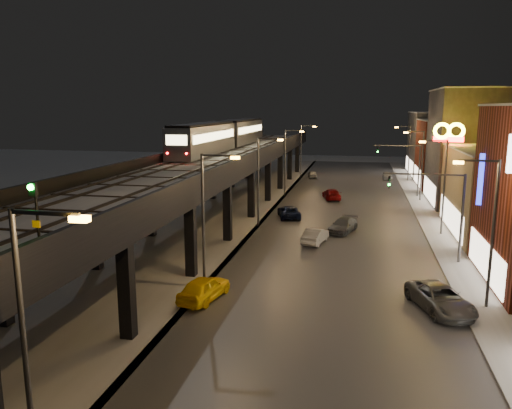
{
  "coord_description": "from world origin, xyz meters",
  "views": [
    {
      "loc": [
        9.24,
        -17.49,
        11.88
      ],
      "look_at": [
        1.98,
        17.15,
        5.0
      ],
      "focal_mm": 35.0,
      "sensor_mm": 36.0,
      "label": 1
    }
  ],
  "objects_px": {
    "car_far_white": "(313,175)",
    "car_onc_dark": "(440,299)",
    "subway_train": "(225,134)",
    "car_mid_silver": "(289,212)",
    "car_near_white": "(315,236)",
    "car_onc_white": "(343,226)",
    "rail_signal": "(35,204)",
    "car_onc_red": "(387,176)",
    "car_taxi": "(204,289)",
    "car_mid_dark": "(332,195)"
  },
  "relations": [
    {
      "from": "car_near_white",
      "to": "car_far_white",
      "type": "height_order",
      "value": "car_near_white"
    },
    {
      "from": "rail_signal",
      "to": "car_onc_dark",
      "type": "xyz_separation_m",
      "value": [
        16.3,
        14.01,
        -7.76
      ]
    },
    {
      "from": "subway_train",
      "to": "car_far_white",
      "type": "relative_size",
      "value": 10.12
    },
    {
      "from": "subway_train",
      "to": "car_onc_dark",
      "type": "bearing_deg",
      "value": -57.17
    },
    {
      "from": "rail_signal",
      "to": "car_mid_dark",
      "type": "xyz_separation_m",
      "value": [
        7.84,
        49.55,
        -7.82
      ]
    },
    {
      "from": "car_mid_dark",
      "to": "car_onc_dark",
      "type": "xyz_separation_m",
      "value": [
        8.46,
        -35.54,
        0.06
      ]
    },
    {
      "from": "car_onc_dark",
      "to": "car_mid_dark",
      "type": "bearing_deg",
      "value": 83.96
    },
    {
      "from": "subway_train",
      "to": "car_taxi",
      "type": "xyz_separation_m",
      "value": [
        8.5,
        -36.42,
        -7.62
      ]
    },
    {
      "from": "car_near_white",
      "to": "car_mid_dark",
      "type": "bearing_deg",
      "value": -78.88
    },
    {
      "from": "car_onc_red",
      "to": "subway_train",
      "type": "bearing_deg",
      "value": -135.94
    },
    {
      "from": "car_taxi",
      "to": "car_onc_red",
      "type": "height_order",
      "value": "car_taxi"
    },
    {
      "from": "car_far_white",
      "to": "car_onc_dark",
      "type": "xyz_separation_m",
      "value": [
        12.83,
        -55.21,
        0.13
      ]
    },
    {
      "from": "rail_signal",
      "to": "car_taxi",
      "type": "distance_m",
      "value": 15.08
    },
    {
      "from": "car_taxi",
      "to": "car_mid_silver",
      "type": "height_order",
      "value": "car_taxi"
    },
    {
      "from": "subway_train",
      "to": "car_mid_silver",
      "type": "bearing_deg",
      "value": -48.66
    },
    {
      "from": "subway_train",
      "to": "car_mid_silver",
      "type": "relative_size",
      "value": 7.79
    },
    {
      "from": "car_onc_white",
      "to": "car_mid_silver",
      "type": "bearing_deg",
      "value": 155.53
    },
    {
      "from": "car_far_white",
      "to": "car_onc_dark",
      "type": "height_order",
      "value": "car_onc_dark"
    },
    {
      "from": "car_mid_silver",
      "to": "car_far_white",
      "type": "xyz_separation_m",
      "value": [
        -0.45,
        31.77,
        -0.04
      ]
    },
    {
      "from": "subway_train",
      "to": "rail_signal",
      "type": "height_order",
      "value": "subway_train"
    },
    {
      "from": "car_near_white",
      "to": "car_onc_red",
      "type": "xyz_separation_m",
      "value": [
        8.21,
        42.57,
        -0.03
      ]
    },
    {
      "from": "rail_signal",
      "to": "car_onc_red",
      "type": "xyz_separation_m",
      "value": [
        15.9,
        70.11,
        -7.86
      ]
    },
    {
      "from": "car_near_white",
      "to": "car_mid_dark",
      "type": "height_order",
      "value": "car_mid_dark"
    },
    {
      "from": "car_onc_white",
      "to": "car_taxi",
      "type": "bearing_deg",
      "value": -94.86
    },
    {
      "from": "rail_signal",
      "to": "car_onc_red",
      "type": "distance_m",
      "value": 72.31
    },
    {
      "from": "rail_signal",
      "to": "car_onc_dark",
      "type": "distance_m",
      "value": 22.85
    },
    {
      "from": "rail_signal",
      "to": "car_mid_silver",
      "type": "xyz_separation_m",
      "value": [
        3.92,
        37.46,
        -7.85
      ]
    },
    {
      "from": "rail_signal",
      "to": "car_far_white",
      "type": "relative_size",
      "value": 0.74
    },
    {
      "from": "car_mid_dark",
      "to": "car_onc_white",
      "type": "height_order",
      "value": "car_mid_dark"
    },
    {
      "from": "rail_signal",
      "to": "car_far_white",
      "type": "xyz_separation_m",
      "value": [
        3.46,
        69.22,
        -7.89
      ]
    },
    {
      "from": "car_onc_dark",
      "to": "car_onc_white",
      "type": "xyz_separation_m",
      "value": [
        -6.33,
        18.04,
        -0.08
      ]
    },
    {
      "from": "car_far_white",
      "to": "car_onc_white",
      "type": "distance_m",
      "value": 37.74
    },
    {
      "from": "car_near_white",
      "to": "car_onc_dark",
      "type": "distance_m",
      "value": 16.03
    },
    {
      "from": "car_onc_red",
      "to": "car_onc_white",
      "type": "bearing_deg",
      "value": -97.97
    },
    {
      "from": "rail_signal",
      "to": "car_onc_dark",
      "type": "height_order",
      "value": "rail_signal"
    },
    {
      "from": "car_taxi",
      "to": "subway_train",
      "type": "bearing_deg",
      "value": -65.28
    },
    {
      "from": "rail_signal",
      "to": "car_near_white",
      "type": "relative_size",
      "value": 0.65
    },
    {
      "from": "rail_signal",
      "to": "car_near_white",
      "type": "bearing_deg",
      "value": 74.39
    },
    {
      "from": "car_mid_silver",
      "to": "car_onc_white",
      "type": "xyz_separation_m",
      "value": [
        6.05,
        -5.41,
        0.01
      ]
    },
    {
      "from": "car_taxi",
      "to": "car_near_white",
      "type": "bearing_deg",
      "value": -99.16
    },
    {
      "from": "car_onc_white",
      "to": "car_onc_dark",
      "type": "bearing_deg",
      "value": -53.32
    },
    {
      "from": "subway_train",
      "to": "car_mid_dark",
      "type": "distance_m",
      "value": 16.19
    },
    {
      "from": "subway_train",
      "to": "car_near_white",
      "type": "xyz_separation_m",
      "value": [
        14.09,
        -21.65,
        -7.7
      ]
    },
    {
      "from": "car_onc_dark",
      "to": "car_near_white",
      "type": "bearing_deg",
      "value": 103.05
    },
    {
      "from": "car_mid_dark",
      "to": "car_onc_red",
      "type": "xyz_separation_m",
      "value": [
        8.06,
        20.56,
        -0.05
      ]
    },
    {
      "from": "subway_train",
      "to": "car_taxi",
      "type": "relative_size",
      "value": 8.18
    },
    {
      "from": "car_taxi",
      "to": "car_onc_dark",
      "type": "height_order",
      "value": "car_taxi"
    },
    {
      "from": "car_taxi",
      "to": "car_mid_silver",
      "type": "bearing_deg",
      "value": -82.63
    },
    {
      "from": "car_onc_white",
      "to": "rail_signal",
      "type": "bearing_deg",
      "value": -89.94
    },
    {
      "from": "subway_train",
      "to": "car_mid_silver",
      "type": "height_order",
      "value": "subway_train"
    }
  ]
}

